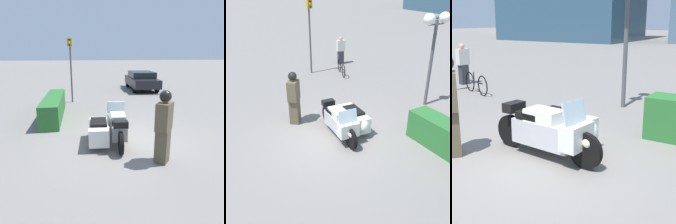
# 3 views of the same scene
# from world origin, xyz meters

# --- Properties ---
(ground_plane) EXTENTS (160.00, 160.00, 0.00)m
(ground_plane) POSITION_xyz_m (0.00, 0.00, 0.00)
(ground_plane) COLOR slate
(police_motorcycle) EXTENTS (2.40, 1.31, 1.15)m
(police_motorcycle) POSITION_xyz_m (-0.01, 0.54, 0.46)
(police_motorcycle) COLOR black
(police_motorcycle) RESTS_ON ground
(officer_rider) EXTENTS (0.59, 0.55, 1.85)m
(officer_rider) POSITION_xyz_m (-1.54, -0.64, 0.98)
(officer_rider) COLOR brown
(officer_rider) RESTS_ON ground
(twin_lamp_post) EXTENTS (0.41, 1.17, 3.52)m
(twin_lamp_post) POSITION_xyz_m (-0.39, 4.46, 2.89)
(twin_lamp_post) COLOR #4C4C51
(twin_lamp_post) RESTS_ON ground
(traffic_light_far) EXTENTS (0.22, 0.28, 3.65)m
(traffic_light_far) POSITION_xyz_m (-6.35, 2.24, 2.38)
(traffic_light_far) COLOR #4C4C4C
(traffic_light_far) RESTS_ON ground
(pedestrian_bystander) EXTENTS (0.34, 0.48, 1.57)m
(pedestrian_bystander) POSITION_xyz_m (-7.08, 4.46, 0.78)
(pedestrian_bystander) COLOR #2D2D33
(pedestrian_bystander) RESTS_ON ground
(bicycle_parked) EXTENTS (1.63, 0.58, 0.74)m
(bicycle_parked) POSITION_xyz_m (-5.38, 3.50, 0.33)
(bicycle_parked) COLOR black
(bicycle_parked) RESTS_ON ground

